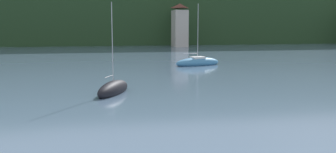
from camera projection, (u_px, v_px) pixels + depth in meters
The scene contains 4 objects.
wooded_hillside at pixel (15, 14), 119.58m from camera, with size 352.00×60.72×49.90m.
shore_building_west at pixel (180, 26), 88.60m from camera, with size 3.22×5.51×10.01m.
sailboat_far_2 at pixel (198, 63), 49.14m from camera, with size 6.63×3.78×8.27m.
sailboat_mid_9 at pixel (113, 89), 29.24m from camera, with size 3.34×5.11×7.33m.
Camera 1 is at (-3.28, 36.17, 5.34)m, focal length 40.50 mm.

